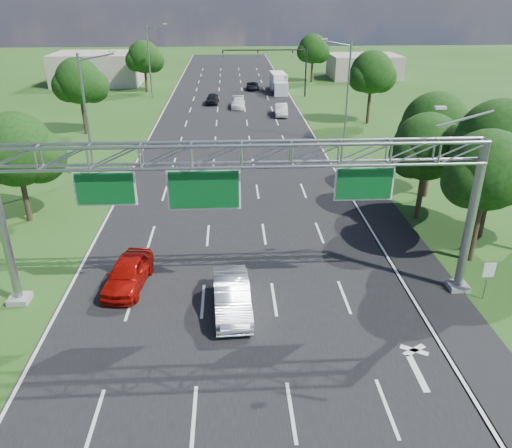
{
  "coord_description": "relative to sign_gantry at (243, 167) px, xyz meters",
  "views": [
    {
      "loc": [
        -0.24,
        -9.71,
        14.17
      ],
      "look_at": [
        0.96,
        12.97,
        3.56
      ],
      "focal_mm": 35.0,
      "sensor_mm": 36.0,
      "label": 1
    }
  ],
  "objects": [
    {
      "name": "regulatory_sign",
      "position": [
        12.07,
        -1.02,
        -5.38
      ],
      "size": [
        0.6,
        0.08,
        2.1
      ],
      "color": "gray",
      "rests_on": "ground"
    },
    {
      "name": "streetlight_l_near",
      "position": [
        -11.63,
        18.0,
        -1.31
      ],
      "size": [
        2.97,
        0.22,
        10.16
      ],
      "color": "gray",
      "rests_on": "ground"
    },
    {
      "name": "car_queue_a",
      "position": [
        0.61,
        45.6,
        -6.25
      ],
      "size": [
        1.98,
        4.52,
        1.29
      ],
      "primitive_type": "imported",
      "rotation": [
        0.0,
        0.0,
        -0.04
      ],
      "color": "white",
      "rests_on": "ground"
    },
    {
      "name": "car_queue_c",
      "position": [
        -2.92,
        48.35,
        -6.2
      ],
      "size": [
        1.89,
        4.16,
        1.39
      ],
      "primitive_type": "imported",
      "rotation": [
        0.0,
        0.0,
        -0.06
      ],
      "color": "black",
      "rests_on": "ground"
    },
    {
      "name": "tree_verge_la",
      "position": [
        -14.25,
        10.04,
        -2.13
      ],
      "size": [
        5.76,
        4.8,
        7.4
      ],
      "color": "#2D2116",
      "rests_on": "ground"
    },
    {
      "name": "box_truck",
      "position": [
        7.1,
        56.73,
        -5.55
      ],
      "size": [
        2.39,
        7.45,
        2.79
      ],
      "rotation": [
        0.0,
        0.0,
        0.05
      ],
      "color": "white",
      "rests_on": "ground"
    },
    {
      "name": "building_right",
      "position": [
        23.67,
        70.0,
        -4.89
      ],
      "size": [
        12.0,
        9.0,
        4.0
      ],
      "primitive_type": "cube",
      "color": "#A29588",
      "rests_on": "ground"
    },
    {
      "name": "road",
      "position": [
        -0.33,
        18.0,
        -6.89
      ],
      "size": [
        18.0,
        180.0,
        0.02
      ],
      "primitive_type": "cube",
      "color": "black",
      "rests_on": "ground"
    },
    {
      "name": "red_coupe",
      "position": [
        -6.08,
        1.19,
        -6.11
      ],
      "size": [
        2.4,
        4.79,
        1.56
      ],
      "primitive_type": "imported",
      "rotation": [
        0.0,
        0.0,
        -0.12
      ],
      "color": "#A70E07",
      "rests_on": "ground"
    },
    {
      "name": "tree_verge_lb",
      "position": [
        -16.25,
        33.04,
        -1.48
      ],
      "size": [
        5.76,
        4.8,
        8.06
      ],
      "color": "#2D2116",
      "rests_on": "ground"
    },
    {
      "name": "sign_gantry",
      "position": [
        0.0,
        0.0,
        0.0
      ],
      "size": [
        23.5,
        1.0,
        9.56
      ],
      "color": "gray",
      "rests_on": "ground"
    },
    {
      "name": "car_queue_b",
      "position": [
        3.21,
        58.99,
        -6.32
      ],
      "size": [
        1.89,
        4.09,
        1.13
      ],
      "primitive_type": "imported",
      "rotation": [
        0.0,
        0.0,
        0.0
      ],
      "color": "black",
      "rests_on": "ground"
    },
    {
      "name": "road_flare",
      "position": [
        9.87,
        2.0,
        -6.89
      ],
      "size": [
        3.0,
        30.0,
        0.02
      ],
      "primitive_type": "cube",
      "color": "black",
      "rests_on": "ground"
    },
    {
      "name": "traffic_signal",
      "position": [
        7.15,
        53.0,
        -1.72
      ],
      "size": [
        12.21,
        0.24,
        7.0
      ],
      "color": "black",
      "rests_on": "ground"
    },
    {
      "name": "ground",
      "position": [
        -0.33,
        18.0,
        -6.89
      ],
      "size": [
        220.0,
        220.0,
        0.0
      ],
      "primitive_type": "plane",
      "color": "#254715",
      "rests_on": "ground"
    },
    {
      "name": "tree_verge_re",
      "position": [
        13.75,
        66.04,
        -1.7
      ],
      "size": [
        5.76,
        4.8,
        7.84
      ],
      "color": "#2D2116",
      "rests_on": "ground"
    },
    {
      "name": "tree_verge_rd",
      "position": [
        15.75,
        36.04,
        -1.26
      ],
      "size": [
        5.76,
        4.8,
        8.28
      ],
      "color": "#2D2116",
      "rests_on": "ground"
    },
    {
      "name": "streetlight_r_mid",
      "position": [
        10.97,
        28.0,
        -1.31
      ],
      "size": [
        2.97,
        0.22,
        10.16
      ],
      "color": "gray",
      "rests_on": "ground"
    },
    {
      "name": "building_left",
      "position": [
        -22.33,
        66.0,
        -4.39
      ],
      "size": [
        14.0,
        10.0,
        5.0
      ],
      "primitive_type": "cube",
      "color": "#A29588",
      "rests_on": "ground"
    },
    {
      "name": "tree_cluster_right",
      "position": [
        14.47,
        7.19,
        -1.58
      ],
      "size": [
        9.91,
        14.6,
        8.68
      ],
      "color": "#2D2116",
      "rests_on": "ground"
    },
    {
      "name": "streetlight_l_far",
      "position": [
        -11.63,
        53.0,
        -1.31
      ],
      "size": [
        2.97,
        0.22,
        10.16
      ],
      "color": "gray",
      "rests_on": "ground"
    },
    {
      "name": "tree_verge_lc",
      "position": [
        -13.25,
        58.04,
        -1.92
      ],
      "size": [
        5.76,
        4.8,
        7.62
      ],
      "color": "#2D2116",
      "rests_on": "ground"
    },
    {
      "name": "silver_sedan",
      "position": [
        -0.66,
        -1.33,
        -6.09
      ],
      "size": [
        1.96,
        4.97,
        1.61
      ],
      "primitive_type": "imported",
      "rotation": [
        0.0,
        0.0,
        0.05
      ],
      "color": "silver",
      "rests_on": "ground"
    },
    {
      "name": "car_queue_d",
      "position": [
        5.91,
        40.75,
        -6.18
      ],
      "size": [
        1.72,
        4.41,
        1.43
      ],
      "primitive_type": "imported",
      "rotation": [
        0.0,
        0.0,
        -0.05
      ],
      "color": "#BCBCBC",
      "rests_on": "ground"
    }
  ]
}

